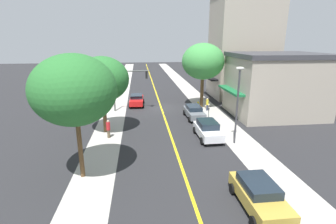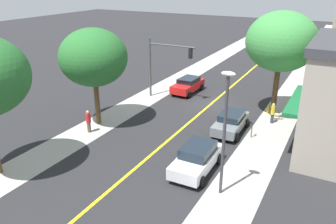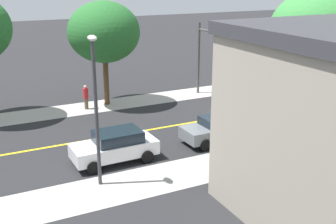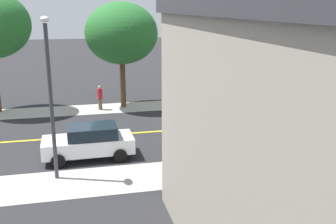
{
  "view_description": "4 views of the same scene",
  "coord_description": "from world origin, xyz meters",
  "px_view_note": "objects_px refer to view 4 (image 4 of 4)",
  "views": [
    {
      "loc": [
        2.84,
        32.22,
        8.81
      ],
      "look_at": [
        0.03,
        8.01,
        1.77
      ],
      "focal_mm": 26.93,
      "sensor_mm": 36.0,
      "label": 1
    },
    {
      "loc": [
        -9.97,
        26.97,
        10.73
      ],
      "look_at": [
        1.36,
        5.78,
        1.0
      ],
      "focal_mm": 35.92,
      "sensor_mm": 36.0,
      "label": 2
    },
    {
      "loc": [
        -21.83,
        17.22,
        8.96
      ],
      "look_at": [
        -1.01,
        6.83,
        1.33
      ],
      "focal_mm": 44.66,
      "sensor_mm": 36.0,
      "label": 3
    },
    {
      "loc": [
        -21.49,
        11.36,
        7.04
      ],
      "look_at": [
        -0.47,
        6.45,
        1.25
      ],
      "focal_mm": 42.38,
      "sensor_mm": 36.0,
      "label": 4
    }
  ],
  "objects_px": {
    "small_dog": "(309,152)",
    "fire_hydrant": "(318,144)",
    "street_tree_left_near": "(121,33)",
    "parking_meter": "(219,143)",
    "red_sedan_right_curb": "(272,98)",
    "street_tree_left_far": "(332,28)",
    "pedestrian_red_shirt": "(100,97)",
    "traffic_light_mast": "(232,55)",
    "grey_sedan_left_curb": "(212,134)",
    "street_lamp": "(50,82)",
    "white_sedan_left_curb": "(89,141)",
    "pedestrian_yellow_shirt": "(291,142)"
  },
  "relations": [
    {
      "from": "street_tree_left_near",
      "to": "small_dog",
      "type": "relative_size",
      "value": 8.99
    },
    {
      "from": "red_sedan_right_curb",
      "to": "grey_sedan_left_curb",
      "type": "xyz_separation_m",
      "value": [
        -6.63,
        6.73,
        -0.01
      ]
    },
    {
      "from": "street_tree_left_far",
      "to": "traffic_light_mast",
      "type": "relative_size",
      "value": 1.51
    },
    {
      "from": "parking_meter",
      "to": "pedestrian_yellow_shirt",
      "type": "bearing_deg",
      "value": -102.44
    },
    {
      "from": "street_tree_left_far",
      "to": "small_dog",
      "type": "height_order",
      "value": "street_tree_left_far"
    },
    {
      "from": "street_tree_left_far",
      "to": "street_lamp",
      "type": "distance_m",
      "value": 12.56
    },
    {
      "from": "traffic_light_mast",
      "to": "red_sedan_right_curb",
      "type": "distance_m",
      "value": 4.1
    },
    {
      "from": "street_lamp",
      "to": "grey_sedan_left_curb",
      "type": "bearing_deg",
      "value": -75.4
    },
    {
      "from": "parking_meter",
      "to": "traffic_light_mast",
      "type": "height_order",
      "value": "traffic_light_mast"
    },
    {
      "from": "street_tree_left_near",
      "to": "traffic_light_mast",
      "type": "bearing_deg",
      "value": -103.11
    },
    {
      "from": "pedestrian_red_shirt",
      "to": "parking_meter",
      "type": "bearing_deg",
      "value": -76.06
    },
    {
      "from": "street_tree_left_near",
      "to": "parking_meter",
      "type": "height_order",
      "value": "street_tree_left_near"
    },
    {
      "from": "grey_sedan_left_curb",
      "to": "small_dog",
      "type": "height_order",
      "value": "grey_sedan_left_curb"
    },
    {
      "from": "fire_hydrant",
      "to": "traffic_light_mast",
      "type": "distance_m",
      "value": 10.16
    },
    {
      "from": "traffic_light_mast",
      "to": "red_sedan_right_curb",
      "type": "bearing_deg",
      "value": 63.76
    },
    {
      "from": "parking_meter",
      "to": "white_sedan_left_curb",
      "type": "xyz_separation_m",
      "value": [
        1.7,
        5.87,
        -0.01
      ]
    },
    {
      "from": "fire_hydrant",
      "to": "parking_meter",
      "type": "xyz_separation_m",
      "value": [
        0.0,
        5.28,
        0.48
      ]
    },
    {
      "from": "pedestrian_yellow_shirt",
      "to": "small_dog",
      "type": "xyz_separation_m",
      "value": [
        -0.22,
        -0.84,
        -0.47
      ]
    },
    {
      "from": "street_lamp",
      "to": "parking_meter",
      "type": "bearing_deg",
      "value": -87.45
    },
    {
      "from": "small_dog",
      "to": "fire_hydrant",
      "type": "bearing_deg",
      "value": 106.84
    },
    {
      "from": "street_tree_left_far",
      "to": "small_dog",
      "type": "distance_m",
      "value": 5.75
    },
    {
      "from": "parking_meter",
      "to": "red_sedan_right_curb",
      "type": "bearing_deg",
      "value": -40.21
    },
    {
      "from": "street_tree_left_far",
      "to": "small_dog",
      "type": "bearing_deg",
      "value": 120.51
    },
    {
      "from": "street_tree_left_far",
      "to": "street_tree_left_near",
      "type": "bearing_deg",
      "value": 34.84
    },
    {
      "from": "fire_hydrant",
      "to": "red_sedan_right_curb",
      "type": "distance_m",
      "value": 8.47
    },
    {
      "from": "fire_hydrant",
      "to": "street_tree_left_near",
      "type": "bearing_deg",
      "value": 36.52
    },
    {
      "from": "parking_meter",
      "to": "pedestrian_yellow_shirt",
      "type": "xyz_separation_m",
      "value": [
        -0.73,
        -3.31,
        0.04
      ]
    },
    {
      "from": "traffic_light_mast",
      "to": "grey_sedan_left_curb",
      "type": "xyz_separation_m",
      "value": [
        -7.9,
        4.15,
        -2.93
      ]
    },
    {
      "from": "street_tree_left_far",
      "to": "small_dog",
      "type": "xyz_separation_m",
      "value": [
        -0.54,
        0.91,
        -5.65
      ]
    },
    {
      "from": "parking_meter",
      "to": "street_lamp",
      "type": "distance_m",
      "value": 8.04
    },
    {
      "from": "pedestrian_red_shirt",
      "to": "white_sedan_left_curb",
      "type": "bearing_deg",
      "value": -106.74
    },
    {
      "from": "pedestrian_yellow_shirt",
      "to": "fire_hydrant",
      "type": "bearing_deg",
      "value": 21.73
    },
    {
      "from": "street_lamp",
      "to": "traffic_light_mast",
      "type": "bearing_deg",
      "value": -49.97
    },
    {
      "from": "grey_sedan_left_curb",
      "to": "small_dog",
      "type": "distance_m",
      "value": 4.69
    },
    {
      "from": "fire_hydrant",
      "to": "grey_sedan_left_curb",
      "type": "xyz_separation_m",
      "value": [
        1.66,
        5.01,
        0.41
      ]
    },
    {
      "from": "fire_hydrant",
      "to": "red_sedan_right_curb",
      "type": "height_order",
      "value": "red_sedan_right_curb"
    },
    {
      "from": "grey_sedan_left_curb",
      "to": "white_sedan_left_curb",
      "type": "height_order",
      "value": "white_sedan_left_curb"
    },
    {
      "from": "fire_hydrant",
      "to": "red_sedan_right_curb",
      "type": "bearing_deg",
      "value": -11.72
    },
    {
      "from": "red_sedan_right_curb",
      "to": "grey_sedan_left_curb",
      "type": "distance_m",
      "value": 9.45
    },
    {
      "from": "small_dog",
      "to": "parking_meter",
      "type": "bearing_deg",
      "value": -126.07
    },
    {
      "from": "fire_hydrant",
      "to": "small_dog",
      "type": "relative_size",
      "value": 0.9
    },
    {
      "from": "small_dog",
      "to": "pedestrian_red_shirt",
      "type": "bearing_deg",
      "value": -166.0
    },
    {
      "from": "white_sedan_left_curb",
      "to": "pedestrian_yellow_shirt",
      "type": "relative_size",
      "value": 2.6
    },
    {
      "from": "fire_hydrant",
      "to": "small_dog",
      "type": "bearing_deg",
      "value": 130.01
    },
    {
      "from": "small_dog",
      "to": "white_sedan_left_curb",
      "type": "bearing_deg",
      "value": -127.98
    },
    {
      "from": "street_tree_left_near",
      "to": "pedestrian_yellow_shirt",
      "type": "height_order",
      "value": "street_tree_left_near"
    },
    {
      "from": "fire_hydrant",
      "to": "pedestrian_red_shirt",
      "type": "distance_m",
      "value": 14.79
    },
    {
      "from": "pedestrian_red_shirt",
      "to": "traffic_light_mast",
      "type": "bearing_deg",
      "value": -17.72
    },
    {
      "from": "fire_hydrant",
      "to": "pedestrian_yellow_shirt",
      "type": "height_order",
      "value": "pedestrian_yellow_shirt"
    },
    {
      "from": "grey_sedan_left_curb",
      "to": "white_sedan_left_curb",
      "type": "relative_size",
      "value": 1.0
    }
  ]
}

